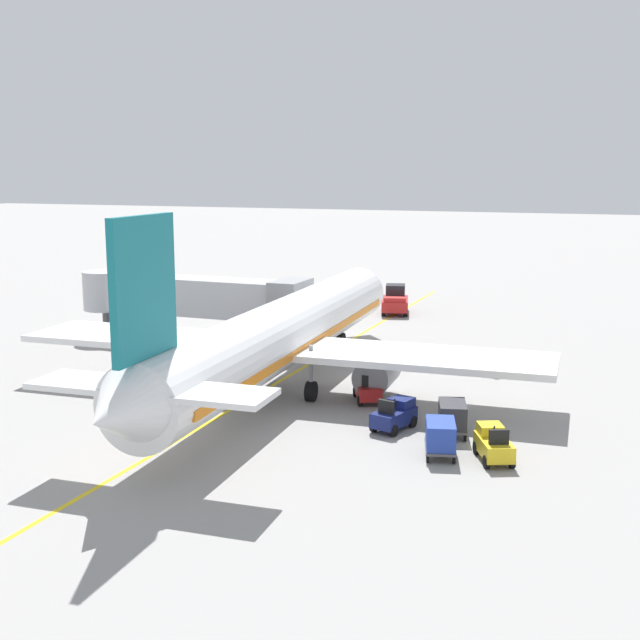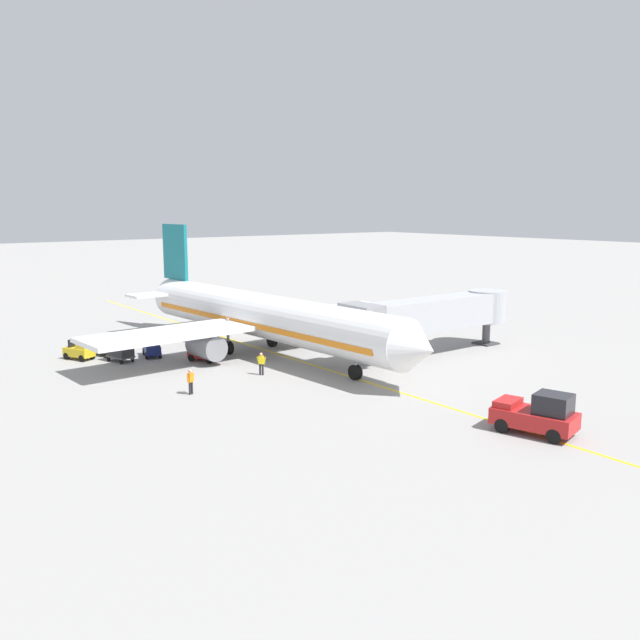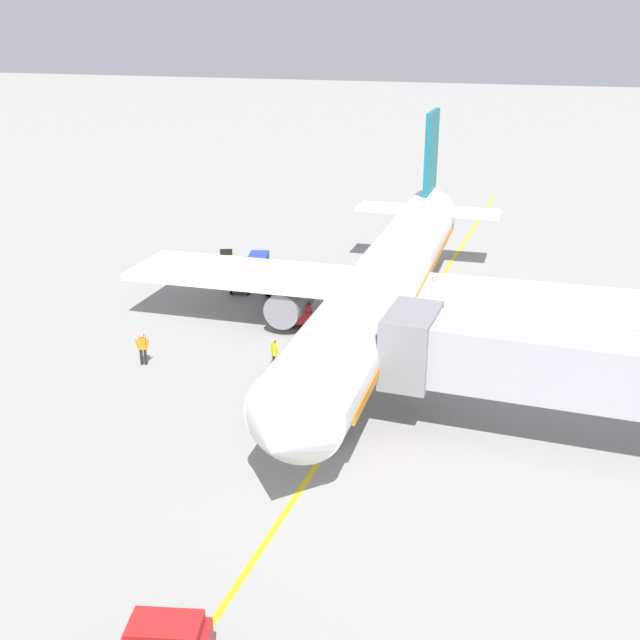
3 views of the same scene
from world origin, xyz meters
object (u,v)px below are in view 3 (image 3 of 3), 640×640
at_px(baggage_tug_lead, 226,265).
at_px(baggage_tug_spare, 282,284).
at_px(ground_crew_loader, 143,347).
at_px(baggage_cart_second_in_train, 258,263).
at_px(parked_airliner, 387,281).
at_px(ground_crew_wing_walker, 274,353).
at_px(jet_bridge, 607,371).
at_px(baggage_tug_trailing, 300,310).
at_px(baggage_cart_front, 241,277).

bearing_deg(baggage_tug_lead, baggage_tug_spare, 153.81).
distance_m(baggage_tug_spare, ground_crew_loader, 12.59).
bearing_deg(baggage_cart_second_in_train, parked_airliner, 145.44).
bearing_deg(baggage_tug_spare, parked_airliner, 150.08).
bearing_deg(ground_crew_wing_walker, baggage_cart_second_in_train, -63.43).
distance_m(parked_airliner, ground_crew_loader, 13.26).
bearing_deg(parked_airliner, baggage_tug_spare, -29.92).
distance_m(jet_bridge, baggage_tug_lead, 29.20).
bearing_deg(baggage_tug_trailing, baggage_cart_second_in_train, -51.28).
xyz_separation_m(baggage_cart_front, baggage_cart_second_in_train, (0.14, -3.04, 0.00)).
distance_m(baggage_tug_lead, baggage_tug_spare, 5.72).
bearing_deg(baggage_tug_spare, baggage_tug_lead, -26.19).
bearing_deg(baggage_cart_second_in_train, ground_crew_wing_walker, 116.57).
height_order(baggage_tug_lead, baggage_cart_front, baggage_tug_lead).
xyz_separation_m(jet_bridge, ground_crew_wing_walker, (15.16, -2.73, -2.51)).
xyz_separation_m(jet_bridge, baggage_cart_second_in_train, (22.01, -16.42, -2.51)).
xyz_separation_m(parked_airliner, baggage_tug_spare, (7.95, -4.58, -2.47)).
bearing_deg(baggage_cart_front, baggage_tug_trailing, 143.93).
xyz_separation_m(baggage_tug_lead, ground_crew_wing_walker, (-9.08, 13.31, 0.24)).
bearing_deg(baggage_tug_trailing, ground_crew_loader, 56.87).
distance_m(baggage_tug_trailing, ground_crew_loader, 9.75).
height_order(baggage_tug_trailing, ground_crew_loader, ground_crew_loader).
relative_size(baggage_tug_spare, ground_crew_wing_walker, 1.62).
xyz_separation_m(baggage_tug_lead, baggage_tug_spare, (-5.14, 2.53, 0.00)).
relative_size(baggage_cart_front, baggage_cart_second_in_train, 1.00).
height_order(jet_bridge, baggage_tug_trailing, jet_bridge).
distance_m(ground_crew_wing_walker, ground_crew_loader, 6.69).
distance_m(baggage_tug_spare, ground_crew_wing_walker, 11.49).
xyz_separation_m(baggage_tug_spare, ground_crew_loader, (2.57, 12.33, 0.24)).
xyz_separation_m(parked_airliner, ground_crew_wing_walker, (4.01, 6.21, -2.23)).
relative_size(jet_bridge, ground_crew_loader, 10.44).
xyz_separation_m(parked_airliner, ground_crew_loader, (10.52, 7.75, -2.23)).
bearing_deg(ground_crew_loader, baggage_tug_trailing, -123.13).
height_order(parked_airliner, baggage_cart_front, parked_airliner).
bearing_deg(ground_crew_wing_walker, baggage_cart_front, -57.80).
bearing_deg(baggage_cart_front, baggage_tug_spare, -177.12).
height_order(baggage_tug_spare, ground_crew_loader, ground_crew_loader).
bearing_deg(baggage_tug_lead, jet_bridge, 146.50).
bearing_deg(ground_crew_loader, baggage_tug_lead, -80.20).
distance_m(baggage_tug_trailing, baggage_cart_front, 6.84).
distance_m(baggage_cart_front, baggage_cart_second_in_train, 3.04).
bearing_deg(baggage_cart_second_in_train, baggage_tug_trailing, 128.72).
relative_size(parked_airliner, baggage_tug_lead, 13.46).
height_order(baggage_tug_trailing, baggage_cart_second_in_train, baggage_tug_trailing).
xyz_separation_m(baggage_cart_front, ground_crew_wing_walker, (-6.70, 10.65, 0.00)).
relative_size(parked_airliner, baggage_cart_second_in_train, 12.54).
xyz_separation_m(baggage_tug_trailing, ground_crew_loader, (5.33, 8.16, 0.24)).
xyz_separation_m(baggage_cart_front, ground_crew_loader, (-0.19, 12.19, 0.00)).
distance_m(parked_airliner, baggage_tug_lead, 15.10).
relative_size(parked_airliner, baggage_tug_spare, 13.67).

